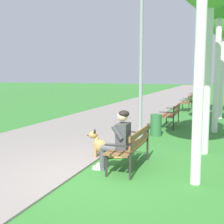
# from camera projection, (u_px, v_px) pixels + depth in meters

# --- Properties ---
(ground_plane) EXTENTS (120.00, 120.00, 0.00)m
(ground_plane) POSITION_uv_depth(u_px,v_px,m) (93.00, 177.00, 5.54)
(ground_plane) COLOR #33752D
(paved_path) EXTENTS (4.19, 60.00, 0.04)m
(paved_path) POSITION_uv_depth(u_px,v_px,m) (169.00, 95.00, 28.70)
(paved_path) COLOR gray
(paved_path) RESTS_ON ground
(park_bench_near) EXTENTS (0.55, 1.50, 0.85)m
(park_bench_near) POSITION_uv_depth(u_px,v_px,m) (132.00, 144.00, 6.06)
(park_bench_near) COLOR brown
(park_bench_near) RESTS_ON ground
(park_bench_mid) EXTENTS (0.55, 1.50, 0.85)m
(park_bench_mid) POSITION_uv_depth(u_px,v_px,m) (171.00, 113.00, 10.98)
(park_bench_mid) COLOR brown
(park_bench_mid) RESTS_ON ground
(park_bench_far) EXTENTS (0.55, 1.50, 0.85)m
(park_bench_far) POSITION_uv_depth(u_px,v_px,m) (187.00, 101.00, 16.03)
(park_bench_far) COLOR brown
(park_bench_far) RESTS_ON ground
(park_bench_furthest) EXTENTS (0.55, 1.50, 0.85)m
(park_bench_furthest) POSITION_uv_depth(u_px,v_px,m) (194.00, 95.00, 21.14)
(park_bench_furthest) COLOR brown
(park_bench_furthest) RESTS_ON ground
(person_seated_on_near_bench) EXTENTS (0.74, 0.49, 1.25)m
(person_seated_on_near_bench) POSITION_uv_depth(u_px,v_px,m) (118.00, 138.00, 5.86)
(person_seated_on_near_bench) COLOR #4C4C51
(person_seated_on_near_bench) RESTS_ON ground
(dog_shepherd) EXTENTS (0.81, 0.41, 0.71)m
(dog_shepherd) POSITION_uv_depth(u_px,v_px,m) (103.00, 148.00, 6.78)
(dog_shepherd) COLOR #B27F47
(dog_shepherd) RESTS_ON ground
(lamp_post_near) EXTENTS (0.24, 0.24, 4.66)m
(lamp_post_near) POSITION_uv_depth(u_px,v_px,m) (141.00, 60.00, 8.77)
(lamp_post_near) COLOR gray
(lamp_post_near) RESTS_ON ground
(litter_bin) EXTENTS (0.36, 0.36, 0.70)m
(litter_bin) POSITION_uv_depth(u_px,v_px,m) (156.00, 125.00, 9.33)
(litter_bin) COLOR #2D6638
(litter_bin) RESTS_ON ground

